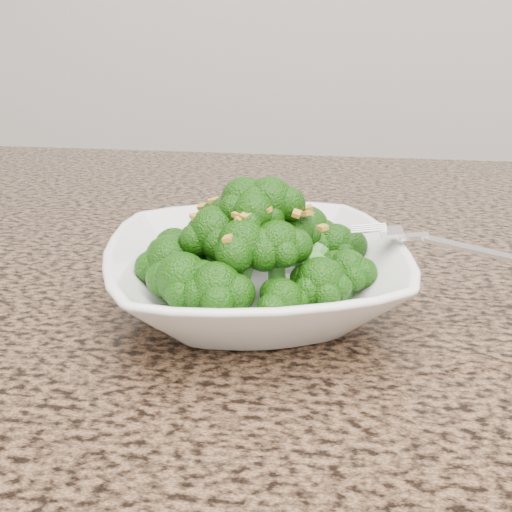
# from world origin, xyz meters

# --- Properties ---
(granite_counter) EXTENTS (1.64, 1.04, 0.03)m
(granite_counter) POSITION_xyz_m (0.00, 0.30, 0.89)
(granite_counter) COLOR brown
(granite_counter) RESTS_ON cabinet
(bowl) EXTENTS (0.30, 0.30, 0.06)m
(bowl) POSITION_xyz_m (-0.07, 0.21, 0.93)
(bowl) COLOR white
(bowl) RESTS_ON granite_counter
(broccoli_pile) EXTENTS (0.22, 0.22, 0.08)m
(broccoli_pile) POSITION_xyz_m (-0.07, 0.21, 1.00)
(broccoli_pile) COLOR #174E08
(broccoli_pile) RESTS_ON bowl
(garlic_topping) EXTENTS (0.13, 0.13, 0.01)m
(garlic_topping) POSITION_xyz_m (-0.07, 0.21, 1.04)
(garlic_topping) COLOR gold
(garlic_topping) RESTS_ON broccoli_pile
(fork) EXTENTS (0.19, 0.04, 0.01)m
(fork) POSITION_xyz_m (0.06, 0.23, 0.97)
(fork) COLOR silver
(fork) RESTS_ON bowl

